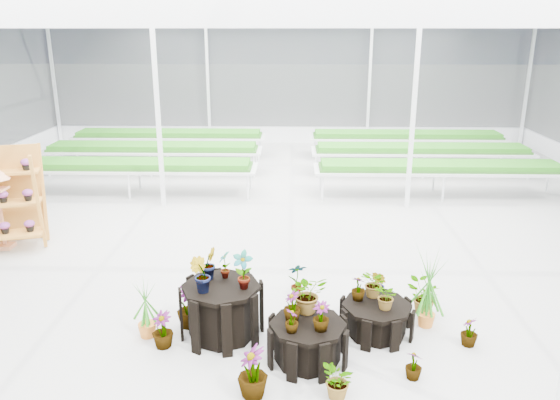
{
  "coord_description": "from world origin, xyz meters",
  "views": [
    {
      "loc": [
        0.21,
        -8.8,
        4.2
      ],
      "look_at": [
        -0.02,
        0.39,
        1.3
      ],
      "focal_mm": 35.0,
      "sensor_mm": 36.0,
      "label": 1
    }
  ],
  "objects_px": {
    "plinth_mid": "(308,342)",
    "plinth_low": "(376,319)",
    "bird_table": "(0,208)",
    "plinth_tall": "(222,310)"
  },
  "relations": [
    {
      "from": "plinth_mid",
      "to": "bird_table",
      "type": "xyz_separation_m",
      "value": [
        -5.95,
        3.72,
        0.57
      ]
    },
    {
      "from": "plinth_mid",
      "to": "plinth_low",
      "type": "bearing_deg",
      "value": 34.99
    },
    {
      "from": "plinth_tall",
      "to": "plinth_mid",
      "type": "distance_m",
      "value": 1.35
    },
    {
      "from": "plinth_low",
      "to": "bird_table",
      "type": "xyz_separation_m",
      "value": [
        -6.95,
        3.02,
        0.61
      ]
    },
    {
      "from": "plinth_mid",
      "to": "bird_table",
      "type": "height_order",
      "value": "bird_table"
    },
    {
      "from": "bird_table",
      "to": "plinth_mid",
      "type": "bearing_deg",
      "value": -32.48
    },
    {
      "from": "plinth_mid",
      "to": "bird_table",
      "type": "distance_m",
      "value": 7.04
    },
    {
      "from": "plinth_low",
      "to": "bird_table",
      "type": "bearing_deg",
      "value": 156.54
    },
    {
      "from": "plinth_tall",
      "to": "plinth_mid",
      "type": "xyz_separation_m",
      "value": [
        1.2,
        -0.6,
        -0.12
      ]
    },
    {
      "from": "plinth_tall",
      "to": "bird_table",
      "type": "distance_m",
      "value": 5.7
    }
  ]
}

